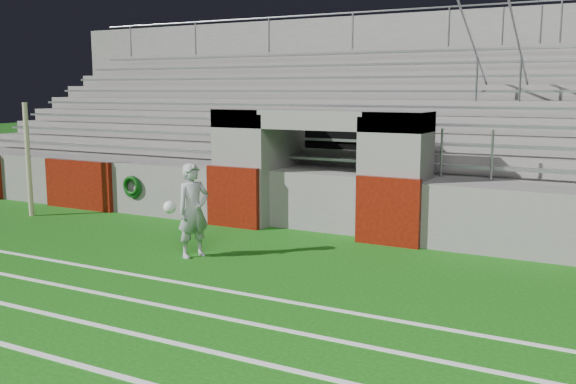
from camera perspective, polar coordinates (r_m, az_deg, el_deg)
The scene contains 5 objects.
ground at distance 11.03m, azimuth -5.38°, elevation -6.88°, with size 90.00×90.00×0.00m, color #12530D.
field_post at distance 16.59m, azimuth -22.09°, elevation 2.67°, with size 0.12×0.12×2.73m, color #B6AD87.
stadium_structure at distance 17.86m, azimuth 8.84°, elevation 4.04°, with size 26.00×8.48×5.42m.
goalkeeper_with_ball at distance 11.75m, azimuth -8.47°, elevation -1.63°, with size 0.72×0.80×1.72m.
hose_coil at distance 15.99m, azimuth -13.71°, elevation 0.49°, with size 0.55×0.15×0.56m.
Camera 1 is at (5.89, -8.82, 3.02)m, focal length 40.00 mm.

